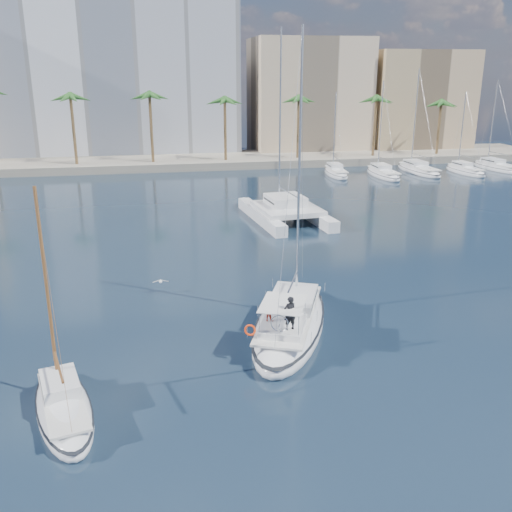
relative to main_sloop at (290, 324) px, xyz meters
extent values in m
plane|color=black|center=(-0.59, 2.66, -0.54)|extent=(160.00, 160.00, 0.00)
cube|color=gray|center=(-0.59, 63.66, 0.06)|extent=(120.00, 14.00, 1.20)
cube|color=white|center=(-12.59, 75.66, 13.46)|extent=(42.00, 16.00, 28.00)
cube|color=#C7AD8F|center=(21.41, 72.66, 9.46)|extent=(20.00, 14.00, 20.00)
cube|color=tan|center=(41.41, 70.66, 8.46)|extent=(18.00, 12.00, 18.00)
cylinder|color=brown|center=(-0.59, 59.66, 4.71)|extent=(0.44, 0.44, 10.50)
sphere|color=#275820|center=(-0.59, 59.66, 9.96)|extent=(3.60, 3.60, 3.60)
cylinder|color=brown|center=(33.41, 59.66, 4.71)|extent=(0.44, 0.44, 10.50)
sphere|color=#275820|center=(33.41, 59.66, 9.96)|extent=(3.60, 3.60, 3.60)
ellipsoid|color=white|center=(0.00, 0.01, -0.18)|extent=(8.17, 12.53, 2.49)
ellipsoid|color=black|center=(0.00, 0.01, 0.18)|extent=(8.25, 12.65, 0.18)
cube|color=silver|center=(-0.09, -0.21, 0.77)|extent=(6.00, 9.34, 0.12)
cube|color=silver|center=(0.45, 1.07, 1.13)|extent=(3.89, 4.61, 0.60)
cube|color=black|center=(0.45, 1.07, 1.15)|extent=(3.73, 4.19, 0.14)
cylinder|color=#B7BABF|center=(0.99, 2.34, 8.69)|extent=(0.15, 0.15, 15.72)
cylinder|color=#B7BABF|center=(0.05, 0.11, 2.33)|extent=(1.98, 4.50, 0.11)
cube|color=silver|center=(-0.98, -2.33, 1.01)|extent=(3.26, 3.65, 0.36)
cube|color=silver|center=(-1.03, -2.44, 2.38)|extent=(3.26, 3.65, 0.04)
torus|color=silver|center=(-1.43, -3.39, 1.68)|extent=(0.90, 0.42, 0.96)
torus|color=red|center=(-2.96, -3.25, 1.38)|extent=(0.66, 0.43, 0.64)
imported|color=black|center=(-0.84, -3.16, 2.12)|extent=(0.76, 0.58, 1.86)
imported|color=maroon|center=(-1.69, -1.88, 1.74)|extent=(0.67, 0.64, 1.10)
ellipsoid|color=white|center=(-11.99, -6.47, -0.29)|extent=(4.06, 7.76, 1.74)
ellipsoid|color=black|center=(-11.99, -6.47, -0.04)|extent=(4.09, 7.84, 0.18)
cube|color=silver|center=(-11.96, -6.61, 0.37)|extent=(2.95, 5.80, 0.12)
cube|color=silver|center=(-12.16, -5.78, 0.73)|extent=(2.11, 2.73, 0.60)
cube|color=black|center=(-12.16, -5.78, 0.75)|extent=(2.06, 2.46, 0.14)
cylinder|color=brown|center=(-12.37, -4.95, 5.02)|extent=(0.15, 0.15, 9.17)
cylinder|color=brown|center=(-12.01, -6.40, 1.93)|extent=(0.83, 2.93, 0.11)
cube|color=white|center=(3.39, 25.66, 0.01)|extent=(2.58, 12.94, 1.10)
cube|color=white|center=(8.60, 26.23, 0.01)|extent=(2.58, 12.94, 1.10)
cube|color=silver|center=(6.07, 25.30, 0.76)|extent=(6.57, 7.67, 0.50)
cube|color=silver|center=(6.00, 25.94, 1.46)|extent=(3.94, 4.22, 1.00)
cube|color=black|center=(6.00, 25.94, 1.51)|extent=(3.90, 3.71, 0.18)
cylinder|color=#B7BABF|center=(5.79, 27.87, 9.54)|extent=(0.18, 0.18, 17.18)
ellipsoid|color=silver|center=(-7.27, 7.59, 0.35)|extent=(0.22, 0.42, 0.20)
sphere|color=silver|center=(-7.27, 7.79, 0.37)|extent=(0.11, 0.11, 0.11)
cube|color=gray|center=(-7.57, 7.59, 0.38)|extent=(0.49, 0.18, 0.12)
cube|color=gray|center=(-6.96, 7.59, 0.38)|extent=(0.49, 0.18, 0.12)
camera|label=1|loc=(-7.71, -29.67, 14.23)|focal=40.00mm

